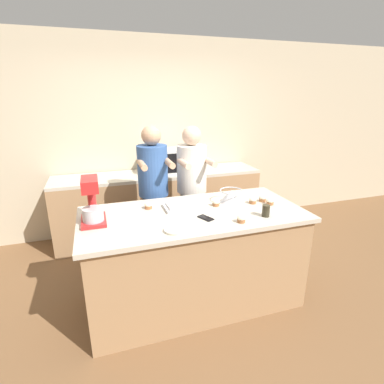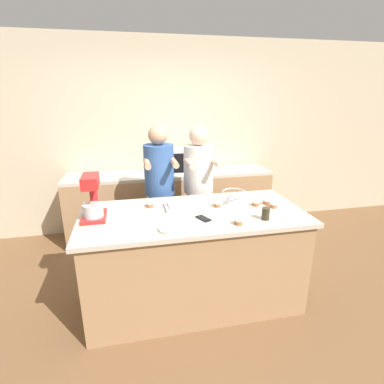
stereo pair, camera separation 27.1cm
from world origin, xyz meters
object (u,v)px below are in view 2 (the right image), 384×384
object	(u,v)px
baking_tray	(183,206)
drinking_glass	(266,214)
person_right	(198,193)
small_plate	(170,229)
cell_phone	(203,218)
cupcake_5	(256,203)
mixing_bowl	(234,197)
stand_mixer	(92,200)
cupcake_4	(150,204)
microwave_oven	(179,160)
person_left	(160,195)
cupcake_2	(273,205)
cupcake_3	(267,201)
cupcake_0	(217,204)
cupcake_1	(238,221)

from	to	relation	value
baking_tray	drinking_glass	world-z (taller)	drinking_glass
person_right	baking_tray	xyz separation A→B (m)	(-0.29, -0.61, 0.09)
person_right	small_plate	size ratio (longest dim) A/B	9.08
cell_phone	cupcake_5	world-z (taller)	cupcake_5
mixing_bowl	drinking_glass	size ratio (longest dim) A/B	2.18
stand_mixer	small_plate	size ratio (longest dim) A/B	2.17
drinking_glass	cupcake_4	distance (m)	1.08
microwave_oven	mixing_bowl	bearing A→B (deg)	-77.11
stand_mixer	small_plate	distance (m)	0.73
stand_mixer	cupcake_5	size ratio (longest dim) A/B	5.44
baking_tray	person_right	bearing A→B (deg)	64.32
person_left	stand_mixer	xyz separation A→B (m)	(-0.65, -0.70, 0.23)
person_left	cupcake_5	bearing A→B (deg)	-39.80
stand_mixer	cupcake_4	world-z (taller)	stand_mixer
cupcake_2	cupcake_3	size ratio (longest dim) A/B	1.00
cupcake_2	cupcake_5	world-z (taller)	same
cell_phone	person_left	bearing A→B (deg)	106.76
baking_tray	cupcake_0	world-z (taller)	cupcake_0
cupcake_1	microwave_oven	bearing A→B (deg)	95.69
microwave_oven	cupcake_2	size ratio (longest dim) A/B	7.74
cupcake_5	drinking_glass	bearing A→B (deg)	-99.26
cell_phone	stand_mixer	bearing A→B (deg)	166.74
mixing_bowl	baking_tray	size ratio (longest dim) A/B	0.67
stand_mixer	cupcake_4	bearing A→B (deg)	18.90
person_left	mixing_bowl	xyz separation A→B (m)	(0.66, -0.61, 0.13)
cell_phone	cupcake_3	size ratio (longest dim) A/B	2.24
microwave_oven	cupcake_0	size ratio (longest dim) A/B	7.74
cell_phone	cupcake_0	xyz separation A→B (m)	(0.20, 0.26, 0.02)
person_left	cupcake_4	size ratio (longest dim) A/B	23.06
mixing_bowl	cupcake_0	bearing A→B (deg)	-164.70
cupcake_0	baking_tray	bearing A→B (deg)	172.19
cupcake_1	baking_tray	bearing A→B (deg)	128.68
small_plate	cell_phone	bearing A→B (deg)	26.83
person_right	cupcake_5	xyz separation A→B (m)	(0.40, -0.71, 0.11)
microwave_oven	cell_phone	xyz separation A→B (m)	(-0.07, -1.68, -0.15)
baking_tray	drinking_glass	size ratio (longest dim) A/B	3.25
microwave_oven	small_plate	size ratio (longest dim) A/B	3.08
baking_tray	cupcake_4	bearing A→B (deg)	164.81
cell_phone	small_plate	size ratio (longest dim) A/B	0.89
small_plate	cupcake_2	distance (m)	1.07
baking_tray	cupcake_1	world-z (taller)	cupcake_1
small_plate	cupcake_5	world-z (taller)	cupcake_5
mixing_bowl	microwave_oven	distance (m)	1.41
stand_mixer	mixing_bowl	xyz separation A→B (m)	(1.31, 0.09, -0.10)
drinking_glass	cell_phone	bearing A→B (deg)	167.10
cupcake_3	microwave_oven	bearing A→B (deg)	113.23
baking_tray	cupcake_2	world-z (taller)	cupcake_2
mixing_bowl	cupcake_4	world-z (taller)	mixing_bowl
person_left	cupcake_2	world-z (taller)	person_left
small_plate	cupcake_5	bearing A→B (deg)	22.46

